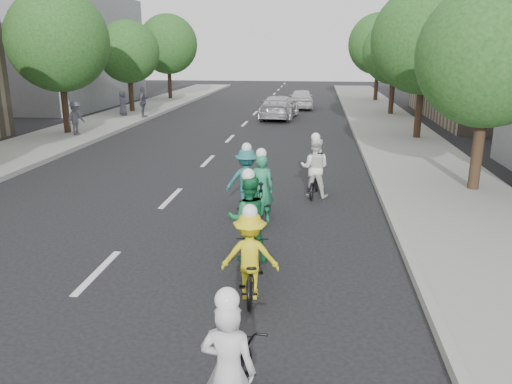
% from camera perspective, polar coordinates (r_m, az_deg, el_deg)
% --- Properties ---
extents(ground, '(120.00, 120.00, 0.00)m').
position_cam_1_polar(ground, '(10.23, -17.64, -8.73)').
color(ground, black).
rests_on(ground, ground).
extents(sidewalk_left, '(4.00, 80.00, 0.15)m').
position_cam_1_polar(sidewalk_left, '(22.39, -26.01, 3.92)').
color(sidewalk_left, gray).
rests_on(sidewalk_left, ground).
extents(curb_left, '(0.18, 80.00, 0.18)m').
position_cam_1_polar(curb_left, '(21.40, -21.61, 3.97)').
color(curb_left, '#999993').
rests_on(curb_left, ground).
extents(sidewalk_right, '(4.00, 80.00, 0.15)m').
position_cam_1_polar(sidewalk_right, '(19.24, 18.47, 2.97)').
color(sidewalk_right, gray).
rests_on(sidewalk_right, ground).
extents(curb_right, '(0.18, 80.00, 0.18)m').
position_cam_1_polar(curb_right, '(18.94, 12.68, 3.26)').
color(curb_right, '#999993').
rests_on(curb_right, ground).
extents(bldg_sw, '(10.00, 14.00, 8.00)m').
position_cam_1_polar(bldg_sw, '(41.58, -22.76, 14.64)').
color(bldg_sw, slate).
rests_on(bldg_sw, ground).
extents(tree_l_3, '(4.80, 4.80, 6.93)m').
position_cam_1_polar(tree_l_3, '(26.43, -21.66, 15.76)').
color(tree_l_3, black).
rests_on(tree_l_3, ground).
extents(tree_l_4, '(4.00, 4.00, 5.97)m').
position_cam_1_polar(tree_l_4, '(34.65, -14.39, 15.25)').
color(tree_l_4, black).
rests_on(tree_l_4, ground).
extents(tree_l_5, '(4.80, 4.80, 6.93)m').
position_cam_1_polar(tree_l_5, '(43.19, -10.03, 16.30)').
color(tree_l_5, black).
rests_on(tree_l_5, ground).
extents(tree_r_0, '(4.00, 4.00, 5.97)m').
position_cam_1_polar(tree_r_0, '(15.71, 25.10, 13.91)').
color(tree_r_0, black).
rests_on(tree_r_0, ground).
extents(tree_r_1, '(4.80, 4.80, 6.93)m').
position_cam_1_polar(tree_r_1, '(24.45, 18.76, 16.09)').
color(tree_r_1, black).
rests_on(tree_r_1, ground).
extents(tree_r_2, '(4.00, 4.00, 5.97)m').
position_cam_1_polar(tree_r_2, '(33.33, 15.59, 15.16)').
color(tree_r_2, black).
rests_on(tree_r_2, ground).
extents(tree_r_3, '(4.80, 4.80, 6.93)m').
position_cam_1_polar(tree_r_3, '(42.26, 13.86, 16.10)').
color(tree_r_3, black).
rests_on(tree_r_3, ground).
extents(cyclist_1, '(1.13, 1.68, 1.85)m').
position_cam_1_polar(cyclist_1, '(13.07, -1.03, 0.80)').
color(cyclist_1, black).
rests_on(cyclist_1, ground).
extents(cyclist_2, '(0.64, 1.79, 1.86)m').
position_cam_1_polar(cyclist_2, '(12.37, 0.62, -0.41)').
color(cyclist_2, black).
rests_on(cyclist_2, ground).
extents(cyclist_3, '(0.96, 1.77, 1.91)m').
position_cam_1_polar(cyclist_3, '(10.09, -0.83, -3.83)').
color(cyclist_3, black).
rests_on(cyclist_3, ground).
extents(cyclist_4, '(1.03, 1.72, 1.69)m').
position_cam_1_polar(cyclist_4, '(8.65, -0.64, -8.11)').
color(cyclist_4, black).
rests_on(cyclist_4, ground).
extents(cyclist_5, '(0.92, 1.60, 1.88)m').
position_cam_1_polar(cyclist_5, '(14.53, 6.70, 2.13)').
color(cyclist_5, black).
rests_on(cyclist_5, ground).
extents(follow_car_lead, '(2.36, 5.01, 1.41)m').
position_cam_1_polar(follow_car_lead, '(31.09, 2.67, 9.66)').
color(follow_car_lead, silver).
rests_on(follow_car_lead, ground).
extents(follow_car_trail, '(1.84, 4.24, 1.42)m').
position_cam_1_polar(follow_car_trail, '(36.65, 5.21, 10.59)').
color(follow_car_trail, beige).
rests_on(follow_car_trail, ground).
extents(spectator_0, '(0.87, 1.17, 1.61)m').
position_cam_1_polar(spectator_0, '(25.66, -19.90, 7.94)').
color(spectator_0, '#4E4D5A').
rests_on(spectator_0, sidewalk_left).
extents(spectator_1, '(0.60, 1.13, 1.83)m').
position_cam_1_polar(spectator_1, '(31.16, -12.81, 9.97)').
color(spectator_1, '#4B4B57').
rests_on(spectator_1, sidewalk_left).
extents(spectator_2, '(0.61, 0.82, 1.52)m').
position_cam_1_polar(spectator_2, '(32.54, -14.99, 9.79)').
color(spectator_2, '#4C4C59').
rests_on(spectator_2, sidewalk_left).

